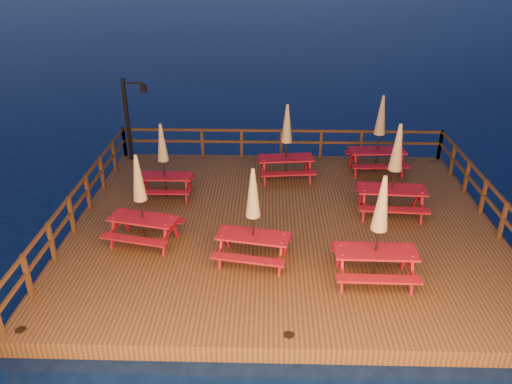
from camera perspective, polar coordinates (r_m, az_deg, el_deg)
ground at (r=14.63m, az=3.15°, el=-4.82°), size 500.00×500.00×0.00m
deck at (r=14.53m, az=3.17°, el=-4.15°), size 12.00×10.00×0.40m
deck_piles at (r=14.79m, az=3.12°, el=-5.81°), size 11.44×9.44×1.40m
railing at (r=15.65m, az=3.11°, el=2.23°), size 11.80×9.75×1.10m
lamp_post at (r=18.53m, az=-14.12°, el=8.82°), size 0.85×0.18×3.00m
picnic_table_0 at (r=16.53m, az=3.50°, el=5.81°), size 1.98×1.69×2.61m
picnic_table_1 at (r=11.68m, az=13.85°, el=-4.06°), size 1.93×1.60×2.74m
picnic_table_2 at (r=13.17m, az=-13.07°, el=-0.77°), size 2.06×1.82×2.54m
picnic_table_3 at (r=12.05m, az=-0.34°, el=-2.67°), size 2.03×1.77×2.56m
picnic_table_4 at (r=14.72m, az=15.57°, el=2.54°), size 2.05×1.72×2.80m
picnic_table_5 at (r=17.51m, az=13.91°, el=6.51°), size 1.99×1.67×2.74m
picnic_table_6 at (r=15.58m, az=-10.54°, el=3.63°), size 1.69×1.39×2.41m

